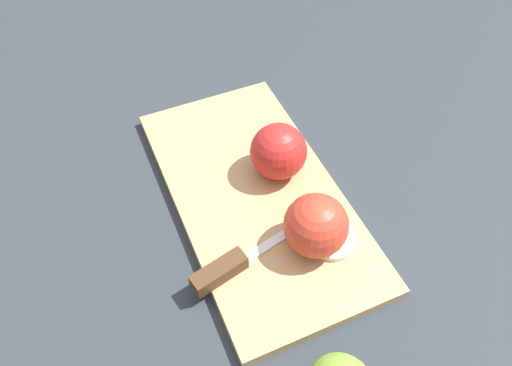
# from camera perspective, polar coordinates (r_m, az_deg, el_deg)

# --- Properties ---
(ground_plane) EXTENTS (4.00, 4.00, 0.00)m
(ground_plane) POSITION_cam_1_polar(r_m,az_deg,el_deg) (0.71, 0.00, -1.86)
(ground_plane) COLOR #282D33
(cutting_board) EXTENTS (0.45, 0.26, 0.02)m
(cutting_board) POSITION_cam_1_polar(r_m,az_deg,el_deg) (0.70, 0.00, -1.45)
(cutting_board) COLOR tan
(cutting_board) RESTS_ON ground_plane
(apple_half_left) EXTENTS (0.08, 0.08, 0.08)m
(apple_half_left) POSITION_cam_1_polar(r_m,az_deg,el_deg) (0.69, 2.59, 3.60)
(apple_half_left) COLOR red
(apple_half_left) RESTS_ON cutting_board
(apple_half_right) EXTENTS (0.08, 0.08, 0.08)m
(apple_half_right) POSITION_cam_1_polar(r_m,az_deg,el_deg) (0.62, 6.87, -4.83)
(apple_half_right) COLOR red
(apple_half_right) RESTS_ON cutting_board
(knife) EXTENTS (0.04, 0.17, 0.02)m
(knife) POSITION_cam_1_polar(r_m,az_deg,el_deg) (0.62, -3.64, -9.78)
(knife) COLOR silver
(knife) RESTS_ON cutting_board
(apple_slice) EXTENTS (0.06, 0.06, 0.01)m
(apple_slice) POSITION_cam_1_polar(r_m,az_deg,el_deg) (0.65, 8.73, -6.36)
(apple_slice) COLOR beige
(apple_slice) RESTS_ON cutting_board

